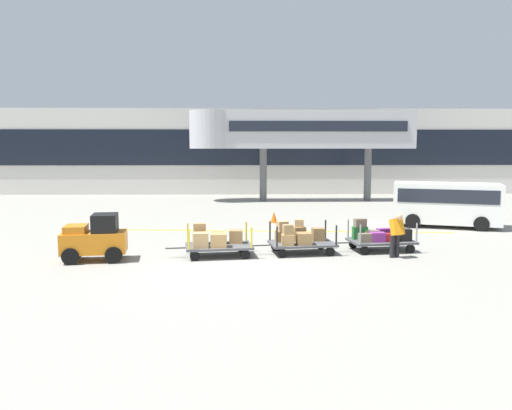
{
  "coord_description": "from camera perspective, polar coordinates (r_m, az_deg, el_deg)",
  "views": [
    {
      "loc": [
        0.3,
        -15.52,
        3.85
      ],
      "look_at": [
        0.79,
        4.03,
        1.57
      ],
      "focal_mm": 35.65,
      "sensor_mm": 36.0,
      "label": 1
    }
  ],
  "objects": [
    {
      "name": "ground_plane",
      "position": [
        16.0,
        -2.5,
        -7.29
      ],
      "size": [
        120.0,
        120.0,
        0.0
      ],
      "primitive_type": "plane",
      "color": "gray"
    },
    {
      "name": "shuttle_van",
      "position": [
        25.84,
        20.57,
        0.41
      ],
      "size": [
        5.16,
        3.38,
        2.1
      ],
      "color": "white",
      "rests_on": "ground_plane"
    },
    {
      "name": "baggage_tug",
      "position": [
        17.94,
        -17.6,
        -3.61
      ],
      "size": [
        2.23,
        1.47,
        1.58
      ],
      "color": "orange",
      "rests_on": "ground_plane"
    },
    {
      "name": "jet_bridge",
      "position": [
        35.69,
        4.09,
        8.34
      ],
      "size": [
        15.49,
        3.0,
        6.27
      ],
      "color": "#B7B7BC",
      "rests_on": "ground_plane"
    },
    {
      "name": "baggage_cart_lead",
      "position": [
        17.86,
        -4.58,
        -4.05
      ],
      "size": [
        3.07,
        1.7,
        1.14
      ],
      "color": "#4C4C4F",
      "rests_on": "ground_plane"
    },
    {
      "name": "apron_lead_line",
      "position": [
        23.11,
        1.85,
        -2.94
      ],
      "size": [
        16.2,
        1.42,
        0.01
      ],
      "primitive_type": "cube",
      "rotation": [
        0.0,
        0.0,
        -0.07
      ],
      "color": "yellow",
      "rests_on": "ground_plane"
    },
    {
      "name": "baggage_handler",
      "position": [
        18.15,
        15.46,
        -3.06
      ],
      "size": [
        0.51,
        0.53,
        1.56
      ],
      "color": "black",
      "rests_on": "ground_plane"
    },
    {
      "name": "safety_cone_near",
      "position": [
        25.64,
        2.02,
        -1.38
      ],
      "size": [
        0.36,
        0.36,
        0.55
      ],
      "primitive_type": "cone",
      "color": "#EA590F",
      "rests_on": "ground_plane"
    },
    {
      "name": "terminal_building",
      "position": [
        41.5,
        -1.87,
        6.02
      ],
      "size": [
        49.79,
        2.51,
        6.79
      ],
      "color": "beige",
      "rests_on": "ground_plane"
    },
    {
      "name": "baggage_cart_middle",
      "position": [
        18.34,
        4.84,
        -3.73
      ],
      "size": [
        3.07,
        1.7,
        1.18
      ],
      "color": "#4C4C4F",
      "rests_on": "ground_plane"
    },
    {
      "name": "baggage_cart_tail",
      "position": [
        19.3,
        13.78,
        -3.51
      ],
      "size": [
        3.07,
        1.7,
        1.16
      ],
      "color": "#4C4C4F",
      "rests_on": "ground_plane"
    }
  ]
}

